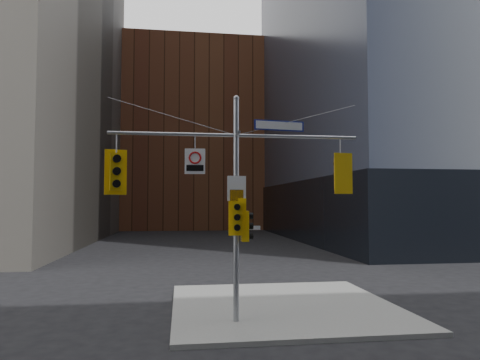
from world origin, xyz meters
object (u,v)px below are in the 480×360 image
object	(u,v)px
traffic_light_pole_side	(246,226)
traffic_light_west_arm	(116,172)
traffic_light_east_arm	(341,174)
regulatory_sign_arm	(195,160)
traffic_light_pole_front	(237,217)
signal_assembly	(236,185)
street_sign_blade	(279,126)

from	to	relation	value
traffic_light_pole_side	traffic_light_west_arm	bearing A→B (deg)	89.10
traffic_light_east_arm	regulatory_sign_arm	xyz separation A→B (m)	(-4.78, -0.02, 0.38)
traffic_light_pole_front	signal_assembly	bearing A→B (deg)	98.43
traffic_light_pole_side	regulatory_sign_arm	size ratio (longest dim) A/B	1.21
traffic_light_west_arm	traffic_light_east_arm	size ratio (longest dim) A/B	1.06
signal_assembly	regulatory_sign_arm	world-z (taller)	signal_assembly
traffic_light_pole_side	traffic_light_pole_front	bearing A→B (deg)	129.86
signal_assembly	traffic_light_pole_front	size ratio (longest dim) A/B	6.85
signal_assembly	traffic_light_west_arm	size ratio (longest dim) A/B	5.67
signal_assembly	traffic_light_pole_side	distance (m)	1.35
signal_assembly	traffic_light_pole_front	world-z (taller)	signal_assembly
traffic_light_east_arm	traffic_light_pole_side	size ratio (longest dim) A/B	1.38
traffic_light_pole_front	street_sign_blade	world-z (taller)	street_sign_blade
traffic_light_east_arm	traffic_light_pole_front	size ratio (longest dim) A/B	1.14
traffic_light_east_arm	traffic_light_pole_side	distance (m)	3.58
traffic_light_east_arm	regulatory_sign_arm	world-z (taller)	regulatory_sign_arm
traffic_light_west_arm	street_sign_blade	xyz separation A→B (m)	(5.13, -0.01, 1.55)
traffic_light_pole_side	street_sign_blade	distance (m)	3.42
signal_assembly	regulatory_sign_arm	xyz separation A→B (m)	(-1.31, -0.02, 0.76)
traffic_light_pole_front	street_sign_blade	distance (m)	3.28
signal_assembly	street_sign_blade	distance (m)	2.39
traffic_light_west_arm	traffic_light_pole_front	size ratio (longest dim) A/B	1.21
signal_assembly	traffic_light_pole_side	world-z (taller)	signal_assembly
traffic_light_east_arm	traffic_light_pole_front	bearing A→B (deg)	-3.13
traffic_light_west_arm	street_sign_blade	size ratio (longest dim) A/B	0.84
traffic_light_pole_front	traffic_light_west_arm	bearing A→B (deg)	-176.07
traffic_light_pole_front	regulatory_sign_arm	distance (m)	2.22
street_sign_blade	regulatory_sign_arm	distance (m)	2.96
traffic_light_east_arm	traffic_light_pole_front	distance (m)	3.75
traffic_light_west_arm	traffic_light_pole_front	distance (m)	3.98
traffic_light_east_arm	regulatory_sign_arm	bearing A→B (deg)	-7.30
regulatory_sign_arm	traffic_light_pole_front	bearing A→B (deg)	-6.37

